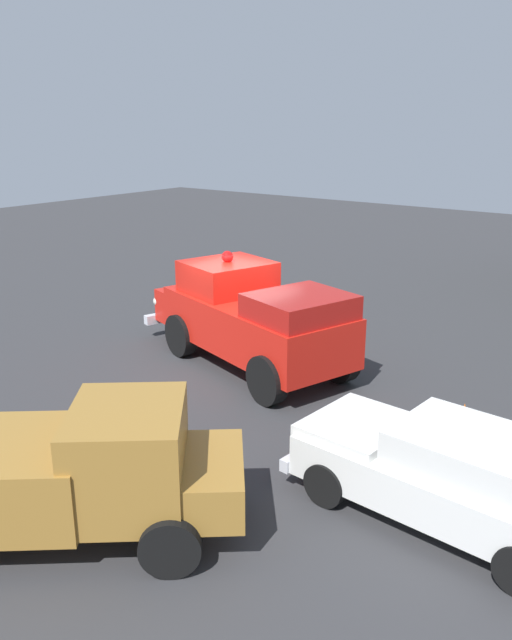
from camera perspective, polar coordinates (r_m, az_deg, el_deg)
ground_plane at (r=15.41m, az=-1.99°, el=-3.77°), size 60.00×60.00×0.00m
vintage_fire_truck at (r=14.87m, az=-0.53°, el=0.33°), size 6.32×3.88×2.59m
classic_hot_rod at (r=9.80m, az=16.13°, el=-12.74°), size 4.50×2.22×1.46m
parked_pickup at (r=9.31m, az=-16.65°, el=-12.74°), size 4.85×4.44×1.90m
lawn_chair_by_car at (r=10.27m, az=-6.65°, el=-11.62°), size 0.62×0.63×1.02m
traffic_cone at (r=12.47m, az=17.90°, el=-8.41°), size 0.40×0.40×0.64m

